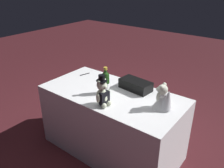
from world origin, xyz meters
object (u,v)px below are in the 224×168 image
teddy_bear_bride (163,98)px  signing_pen (84,74)px  champagne_bottle (106,82)px  gift_case_black (136,85)px  teddy_bear_groom (103,94)px

teddy_bear_bride → signing_pen: (1.11, -0.13, -0.10)m
champagne_bottle → gift_case_black: 0.33m
champagne_bottle → signing_pen: 0.56m
gift_case_black → teddy_bear_bride: bearing=156.2°
champagne_bottle → gift_case_black: size_ratio=0.80×
teddy_bear_bride → champagne_bottle: (0.60, 0.08, 0.02)m
signing_pen → gift_case_black: size_ratio=0.38×
champagne_bottle → gift_case_black: bearing=-127.2°
teddy_bear_bride → gift_case_black: (0.41, -0.18, -0.05)m
teddy_bear_groom → signing_pen: teddy_bear_groom is taller
signing_pen → teddy_bear_groom: bearing=146.9°
gift_case_black → signing_pen: bearing=3.6°
teddy_bear_bride → teddy_bear_groom: bearing=30.7°
teddy_bear_groom → gift_case_black: (-0.07, -0.46, -0.07)m
teddy_bear_groom → signing_pen: size_ratio=2.21×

